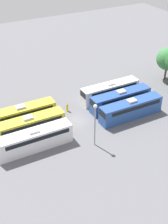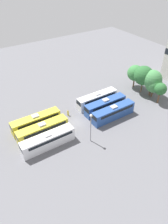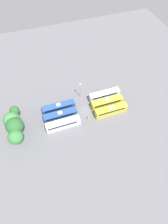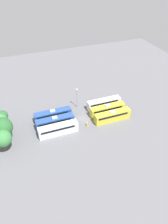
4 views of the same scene
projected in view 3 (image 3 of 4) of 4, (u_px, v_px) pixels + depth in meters
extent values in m
plane|color=slate|center=(85.00, 111.00, 64.45)|extent=(122.25, 122.25, 0.00)
cube|color=gold|center=(111.00, 110.00, 62.75)|extent=(2.42, 11.79, 3.18)
cube|color=black|center=(110.00, 109.00, 61.96)|extent=(2.46, 10.02, 0.70)
cube|color=black|center=(126.00, 105.00, 63.07)|extent=(2.13, 0.08, 1.11)
cube|color=#B2B2B7|center=(112.00, 107.00, 61.29)|extent=(1.20, 1.60, 0.35)
cube|color=gold|center=(107.00, 103.00, 64.69)|extent=(2.42, 11.79, 3.18)
cube|color=black|center=(106.00, 101.00, 63.90)|extent=(2.46, 10.02, 0.70)
cube|color=black|center=(122.00, 97.00, 65.01)|extent=(2.13, 0.08, 1.11)
cube|color=#B2B2B7|center=(107.00, 100.00, 63.23)|extent=(1.20, 1.60, 0.35)
cube|color=silver|center=(104.00, 95.00, 66.74)|extent=(2.42, 11.79, 3.18)
cube|color=black|center=(104.00, 94.00, 65.95)|extent=(2.46, 10.02, 0.70)
cube|color=black|center=(119.00, 90.00, 67.06)|extent=(2.13, 0.08, 1.11)
cube|color=white|center=(105.00, 92.00, 65.28)|extent=(1.20, 1.60, 0.35)
cube|color=silver|center=(63.00, 124.00, 59.58)|extent=(2.42, 11.79, 3.18)
cube|color=black|center=(62.00, 123.00, 58.80)|extent=(2.46, 10.02, 0.70)
cube|color=black|center=(80.00, 118.00, 59.90)|extent=(2.13, 0.08, 1.11)
cube|color=white|center=(63.00, 121.00, 58.12)|extent=(1.20, 1.60, 0.35)
cube|color=#284C93|center=(61.00, 116.00, 61.50)|extent=(2.42, 11.79, 3.18)
cube|color=black|center=(59.00, 114.00, 60.71)|extent=(2.46, 10.02, 0.70)
cube|color=black|center=(76.00, 110.00, 61.82)|extent=(2.13, 0.08, 1.11)
cube|color=#B2B2B7|center=(60.00, 113.00, 60.04)|extent=(1.20, 1.60, 0.35)
cube|color=#284C93|center=(59.00, 108.00, 63.44)|extent=(2.42, 11.79, 3.18)
cube|color=black|center=(58.00, 106.00, 62.65)|extent=(2.46, 10.02, 0.70)
cube|color=black|center=(74.00, 102.00, 63.75)|extent=(2.13, 0.08, 1.11)
cube|color=#B2B2B7|center=(58.00, 105.00, 61.98)|extent=(1.20, 1.60, 0.35)
cylinder|color=gold|center=(88.00, 118.00, 62.00)|extent=(0.36, 0.36, 1.41)
sphere|color=tan|center=(88.00, 117.00, 61.32)|extent=(0.24, 0.24, 0.24)
cylinder|color=gray|center=(80.00, 91.00, 65.59)|extent=(0.20, 0.20, 6.83)
sphere|color=#EAE5C6|center=(80.00, 84.00, 62.61)|extent=(0.60, 0.60, 0.60)
cylinder|color=brown|center=(19.00, 141.00, 56.10)|extent=(0.42, 0.42, 2.96)
sphere|color=#387A3D|center=(16.00, 137.00, 53.50)|extent=(4.75, 4.75, 4.75)
cylinder|color=brown|center=(18.00, 131.00, 57.87)|extent=(0.37, 0.37, 3.43)
sphere|color=#28602D|center=(15.00, 126.00, 54.83)|extent=(5.59, 5.59, 5.59)
cylinder|color=brown|center=(15.00, 125.00, 59.23)|extent=(0.59, 0.59, 3.21)
sphere|color=#428447|center=(12.00, 120.00, 56.34)|extent=(5.39, 5.39, 5.39)
cylinder|color=brown|center=(16.00, 124.00, 60.10)|extent=(0.49, 0.49, 2.36)
sphere|color=#428447|center=(13.00, 119.00, 57.76)|extent=(4.70, 4.70, 4.70)
cylinder|color=brown|center=(17.00, 115.00, 61.59)|extent=(0.52, 0.52, 3.19)
sphere|color=#28602D|center=(15.00, 111.00, 59.31)|extent=(3.31, 3.31, 3.31)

